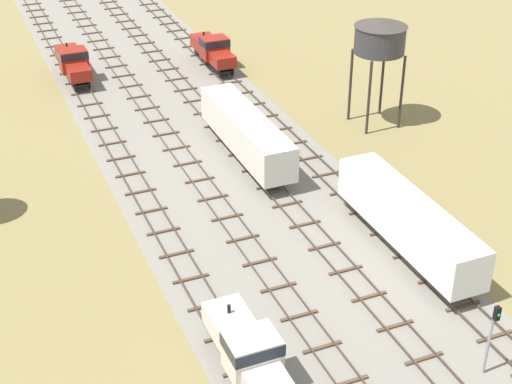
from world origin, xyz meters
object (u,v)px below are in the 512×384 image
shunter_loco_far_left_far (73,61)px  water_tower (380,38)px  freight_boxcar_centre_near (408,220)px  shunter_loco_centre_midfar (213,49)px  shunter_loco_far_left_nearest (249,352)px  freight_boxcar_centre_left_mid (246,132)px  signal_post_nearest (492,330)px

shunter_loco_far_left_far → water_tower: bearing=-42.7°
freight_boxcar_centre_near → shunter_loco_centre_midfar: freight_boxcar_centre_near is taller
shunter_loco_centre_midfar → shunter_loco_far_left_nearest: bearing=-107.7°
shunter_loco_far_left_nearest → freight_boxcar_centre_left_mid: (9.53, 23.85, 0.44)m
signal_post_nearest → water_tower: bearing=70.4°
shunter_loco_far_left_far → water_tower: size_ratio=0.89×
freight_boxcar_centre_near → signal_post_nearest: (-2.39, -11.68, 0.56)m
water_tower → signal_post_nearest: water_tower is taller
shunter_loco_centre_midfar → signal_post_nearest: 49.17m
shunter_loco_far_left_far → signal_post_nearest: signal_post_nearest is taller
shunter_loco_far_left_nearest → freight_boxcar_centre_left_mid: bearing=68.2°
freight_boxcar_centre_near → signal_post_nearest: size_ratio=2.99×
shunter_loco_centre_midfar → signal_post_nearest: signal_post_nearest is taller
freight_boxcar_centre_near → shunter_loco_centre_midfar: 37.43m
freight_boxcar_centre_left_mid → shunter_loco_centre_midfar: size_ratio=1.65×
freight_boxcar_centre_near → freight_boxcar_centre_left_mid: bearing=106.1°
shunter_loco_centre_midfar → freight_boxcar_centre_near: bearing=-90.0°
shunter_loco_centre_midfar → water_tower: (8.41, -18.86, 5.97)m
shunter_loco_far_left_nearest → shunter_loco_centre_midfar: 46.97m
shunter_loco_far_left_nearest → freight_boxcar_centre_left_mid: size_ratio=0.60×
shunter_loco_far_left_nearest → freight_boxcar_centre_near: bearing=27.1°
shunter_loco_far_left_nearest → freight_boxcar_centre_left_mid: 25.69m
freight_boxcar_centre_near → water_tower: 21.12m
shunter_loco_centre_midfar → water_tower: size_ratio=0.89×
shunter_loco_far_left_far → water_tower: water_tower is taller
water_tower → shunter_loco_far_left_nearest: bearing=-131.2°
shunter_loco_far_left_nearest → shunter_loco_far_left_far: size_ratio=1.00×
shunter_loco_far_left_far → signal_post_nearest: bearing=-76.9°
shunter_loco_far_left_nearest → water_tower: 34.94m
shunter_loco_far_left_nearest → shunter_loco_centre_midfar: size_ratio=1.00×
freight_boxcar_centre_left_mid → water_tower: 14.43m
shunter_loco_far_left_nearest → water_tower: water_tower is taller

